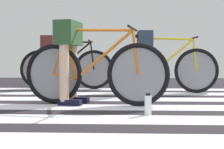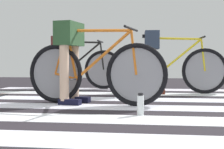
% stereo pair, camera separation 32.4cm
% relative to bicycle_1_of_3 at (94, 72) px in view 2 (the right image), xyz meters
% --- Properties ---
extents(ground, '(18.00, 14.00, 0.02)m').
position_rel_bicycle_1_of_3_xyz_m(ground, '(0.36, -0.76, -0.40)').
color(ground, '#272228').
extents(crosswalk_markings, '(5.42, 6.50, 0.00)m').
position_rel_bicycle_1_of_3_xyz_m(crosswalk_markings, '(0.37, -0.96, -0.38)').
color(crosswalk_markings, silver).
rests_on(crosswalk_markings, ground).
extents(bicycle_1_of_3, '(1.71, 0.56, 0.93)m').
position_rel_bicycle_1_of_3_xyz_m(bicycle_1_of_3, '(0.00, 0.00, 0.00)').
color(bicycle_1_of_3, black).
rests_on(bicycle_1_of_3, ground).
extents(cyclist_1_of_3, '(0.38, 0.45, 0.98)m').
position_rel_bicycle_1_of_3_xyz_m(cyclist_1_of_3, '(-0.30, 0.06, 0.25)').
color(cyclist_1_of_3, beige).
rests_on(cyclist_1_of_3, ground).
extents(bicycle_2_of_3, '(1.74, 0.52, 0.93)m').
position_rel_bicycle_1_of_3_xyz_m(bicycle_2_of_3, '(0.98, 1.45, 0.00)').
color(bicycle_2_of_3, black).
rests_on(bicycle_2_of_3, ground).
extents(cyclist_2_of_3, '(0.33, 0.42, 0.99)m').
position_rel_bicycle_1_of_3_xyz_m(cyclist_2_of_3, '(0.67, 1.44, 0.25)').
color(cyclist_2_of_3, brown).
rests_on(cyclist_2_of_3, ground).
extents(bicycle_3_of_3, '(1.74, 0.52, 0.93)m').
position_rel_bicycle_1_of_3_xyz_m(bicycle_3_of_3, '(-0.73, 2.17, 0.00)').
color(bicycle_3_of_3, black).
rests_on(bicycle_3_of_3, ground).
extents(cyclist_3_of_3, '(0.31, 0.41, 0.97)m').
position_rel_bicycle_1_of_3_xyz_m(cyclist_3_of_3, '(-1.04, 2.17, 0.25)').
color(cyclist_3_of_3, brown).
rests_on(cyclist_3_of_3, ground).
extents(water_bottle, '(0.06, 0.06, 0.21)m').
position_rel_bicycle_1_of_3_xyz_m(water_bottle, '(0.58, -0.72, -0.29)').
color(water_bottle, white).
rests_on(water_bottle, ground).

